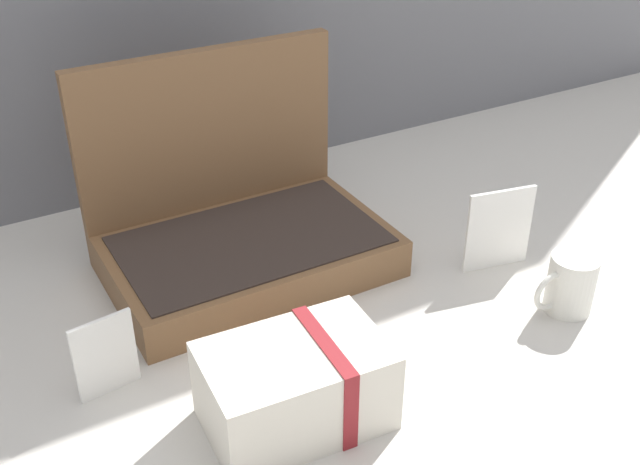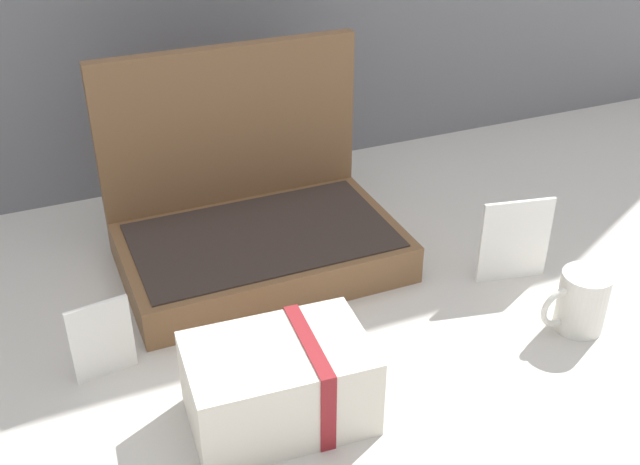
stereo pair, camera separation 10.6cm
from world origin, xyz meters
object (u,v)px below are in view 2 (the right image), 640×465
at_px(coffee_mug, 581,301).
at_px(info_card_left, 102,340).
at_px(poster_card_right, 515,240).
at_px(cream_toiletry_bag, 281,383).
at_px(open_suitcase, 253,219).

bearing_deg(coffee_mug, info_card_left, 165.55).
height_order(coffee_mug, poster_card_right, poster_card_right).
distance_m(info_card_left, poster_card_right, 0.66).
bearing_deg(cream_toiletry_bag, poster_card_right, 18.23).
relative_size(open_suitcase, poster_card_right, 3.15).
bearing_deg(poster_card_right, coffee_mug, -73.34).
distance_m(coffee_mug, poster_card_right, 0.15).
relative_size(coffee_mug, poster_card_right, 0.77).
xyz_separation_m(coffee_mug, info_card_left, (-0.68, 0.17, 0.01)).
bearing_deg(coffee_mug, open_suitcase, 135.38).
relative_size(info_card_left, poster_card_right, 0.82).
relative_size(open_suitcase, cream_toiletry_bag, 1.91).
distance_m(cream_toiletry_bag, info_card_left, 0.26).
distance_m(open_suitcase, info_card_left, 0.36).
height_order(coffee_mug, info_card_left, info_card_left).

